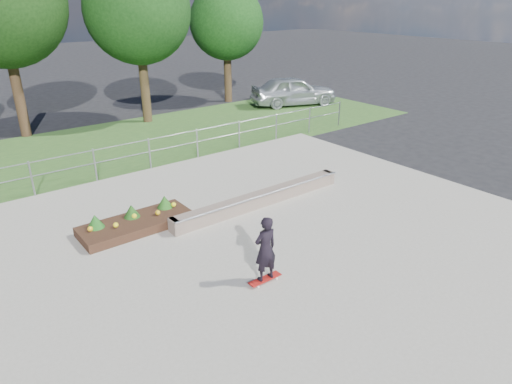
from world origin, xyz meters
TOP-DOWN VIEW (x-y plane):
  - ground at (0.00, 0.00)m, footprint 120.00×120.00m
  - grass_verge at (0.00, 11.00)m, footprint 30.00×8.00m
  - concrete_slab at (0.00, 0.00)m, footprint 15.00×15.00m
  - fence at (0.00, 7.50)m, footprint 20.06×0.06m
  - tree_mid_left at (-2.50, 15.00)m, footprint 5.25×5.25m
  - tree_mid_right at (3.00, 14.00)m, footprint 4.90×4.90m
  - tree_far_right at (9.00, 15.50)m, footprint 4.20×4.20m
  - grind_ledge at (1.19, 2.54)m, footprint 6.00×0.44m
  - planter_bed at (-2.40, 3.48)m, footprint 3.00×1.20m
  - skateboarder at (-1.24, -0.67)m, footprint 0.80×0.38m
  - parked_car at (11.39, 12.32)m, footprint 5.27×3.58m

SIDE VIEW (x-z plane):
  - ground at x=0.00m, z-range 0.00..0.00m
  - grass_verge at x=0.00m, z-range 0.00..0.02m
  - concrete_slab at x=0.00m, z-range 0.00..0.06m
  - planter_bed at x=-2.40m, z-range -0.06..0.55m
  - grind_ledge at x=1.19m, z-range 0.05..0.48m
  - fence at x=0.00m, z-range 0.17..1.37m
  - parked_car at x=11.39m, z-range 0.00..1.66m
  - skateboarder at x=-1.24m, z-range 0.09..1.68m
  - tree_far_right at x=9.00m, z-range 1.18..7.78m
  - tree_mid_right at x=3.00m, z-range 1.38..9.08m
  - tree_mid_left at x=-2.50m, z-range 1.48..9.73m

